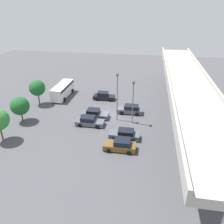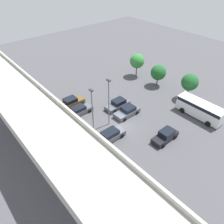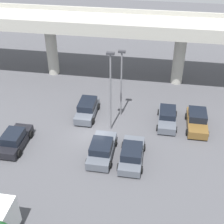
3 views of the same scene
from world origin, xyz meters
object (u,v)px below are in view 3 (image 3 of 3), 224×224
at_px(parked_car_0, 15,140).
at_px(parked_car_4, 167,117).
at_px(parked_car_1, 87,109).
at_px(parked_car_2, 102,149).
at_px(lamp_post_mid_lot, 121,79).
at_px(lamp_post_near_aisle, 110,87).
at_px(parked_car_5, 197,121).
at_px(parked_car_3, 132,154).

xyz_separation_m(parked_car_0, parked_car_4, (13.76, 6.06, -0.07)).
bearing_deg(parked_car_4, parked_car_0, -66.25).
relative_size(parked_car_1, parked_car_4, 0.98).
distance_m(parked_car_2, lamp_post_mid_lot, 7.62).
bearing_deg(lamp_post_near_aisle, parked_car_5, 11.62).
relative_size(parked_car_4, lamp_post_mid_lot, 0.62).
bearing_deg(parked_car_1, lamp_post_near_aisle, 54.62).
distance_m(lamp_post_near_aisle, lamp_post_mid_lot, 2.77).
xyz_separation_m(parked_car_1, parked_car_4, (8.37, -0.03, -0.08)).
bearing_deg(parked_car_3, lamp_post_mid_lot, 15.66).
bearing_deg(lamp_post_near_aisle, parked_car_3, -58.68).
height_order(parked_car_3, lamp_post_mid_lot, lamp_post_mid_lot).
height_order(parked_car_0, lamp_post_mid_lot, lamp_post_mid_lot).
bearing_deg(lamp_post_mid_lot, parked_car_2, -96.54).
bearing_deg(parked_car_1, lamp_post_mid_lot, 100.20).
distance_m(parked_car_1, parked_car_3, 8.29).
bearing_deg(parked_car_5, parked_car_4, -95.10).
relative_size(parked_car_4, parked_car_5, 1.02).
bearing_deg(parked_car_0, parked_car_1, -41.53).
distance_m(parked_car_0, lamp_post_mid_lot, 11.69).
bearing_deg(parked_car_4, parked_car_2, -43.16).
height_order(parked_car_2, lamp_post_near_aisle, lamp_post_near_aisle).
xyz_separation_m(parked_car_0, parked_car_3, (10.82, -0.18, -0.05)).
relative_size(parked_car_1, parked_car_3, 0.95).
relative_size(parked_car_0, parked_car_5, 1.00).
height_order(parked_car_1, parked_car_5, parked_car_5).
distance_m(parked_car_1, parked_car_2, 6.63).
height_order(parked_car_4, parked_car_5, parked_car_5).
relative_size(parked_car_4, lamp_post_near_aisle, 0.55).
distance_m(parked_car_0, parked_car_3, 10.82).
xyz_separation_m(parked_car_5, lamp_post_near_aisle, (-8.46, -1.74, 4.02)).
distance_m(parked_car_0, lamp_post_near_aisle, 10.03).
xyz_separation_m(parked_car_3, parked_car_5, (5.88, 5.98, 0.06)).
bearing_deg(parked_car_1, parked_car_0, -41.53).
bearing_deg(parked_car_5, lamp_post_near_aisle, -78.38).
bearing_deg(parked_car_5, lamp_post_mid_lot, -96.71).
distance_m(parked_car_0, parked_car_2, 8.12).
xyz_separation_m(parked_car_1, lamp_post_near_aisle, (2.86, -2.03, 4.02)).
xyz_separation_m(parked_car_1, parked_car_2, (2.74, -6.04, -0.05)).
height_order(parked_car_4, lamp_post_near_aisle, lamp_post_near_aisle).
distance_m(parked_car_0, parked_car_4, 15.03).
height_order(parked_car_5, lamp_post_mid_lot, lamp_post_mid_lot).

